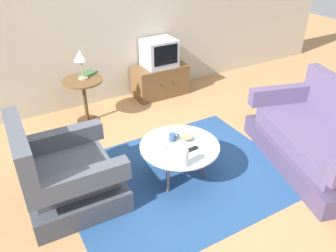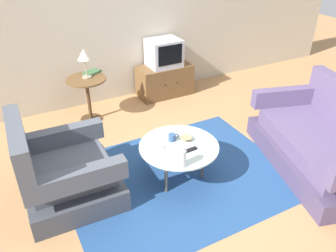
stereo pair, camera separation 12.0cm
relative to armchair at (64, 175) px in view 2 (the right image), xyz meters
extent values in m
plane|color=#AD7F51|center=(1.30, -0.26, -0.31)|extent=(16.00, 16.00, 0.00)
cube|color=#BCB29E|center=(1.30, 2.10, 1.04)|extent=(9.00, 0.12, 2.70)
cube|color=navy|center=(1.19, -0.25, -0.31)|extent=(2.47, 1.92, 0.00)
cube|color=#3E424B|center=(0.07, 0.00, -0.19)|extent=(0.96, 0.95, 0.24)
cube|color=#4C515B|center=(0.07, 0.00, 0.02)|extent=(0.81, 0.67, 0.18)
cube|color=#4C515B|center=(-0.33, 0.01, 0.38)|extent=(0.17, 0.93, 0.54)
cube|color=#4C515B|center=(0.06, -0.40, 0.21)|extent=(0.93, 0.17, 0.19)
cube|color=#4C515B|center=(0.08, 0.39, 0.21)|extent=(0.93, 0.17, 0.19)
cube|color=#4B3E5C|center=(2.71, -0.81, -0.19)|extent=(1.40, 1.94, 0.24)
cube|color=#5B4C70|center=(2.71, -0.81, 0.02)|extent=(1.18, 1.64, 0.18)
cube|color=#5B4C70|center=(2.94, -0.04, 0.23)|extent=(0.94, 0.40, 0.23)
cylinder|color=#B2C6C1|center=(1.19, -0.25, 0.12)|extent=(0.86, 0.86, 0.02)
cylinder|color=#4C4742|center=(1.21, 0.02, -0.10)|extent=(0.04, 0.04, 0.42)
cylinder|color=#4C4742|center=(0.96, -0.39, -0.10)|extent=(0.04, 0.04, 0.42)
cylinder|color=#4C4742|center=(1.43, -0.36, -0.10)|extent=(0.04, 0.04, 0.42)
cylinder|color=brown|center=(0.70, 1.51, 0.33)|extent=(0.55, 0.55, 0.02)
cylinder|color=#47311C|center=(0.70, 1.51, 0.00)|extent=(0.05, 0.05, 0.63)
cylinder|color=#47311C|center=(0.70, 1.51, -0.30)|extent=(0.30, 0.30, 0.02)
cube|color=brown|center=(2.06, 1.78, -0.06)|extent=(0.88, 0.44, 0.51)
sphere|color=black|center=(1.96, 1.54, -0.03)|extent=(0.02, 0.02, 0.02)
sphere|color=black|center=(2.17, 1.54, -0.03)|extent=(0.02, 0.02, 0.02)
cube|color=#B7B7BC|center=(2.06, 1.80, 0.41)|extent=(0.51, 0.43, 0.43)
cube|color=black|center=(2.06, 1.58, 0.44)|extent=(0.41, 0.01, 0.31)
cylinder|color=#9E937A|center=(0.73, 1.54, 0.35)|extent=(0.13, 0.13, 0.02)
cylinder|color=#9E937A|center=(0.73, 1.54, 0.48)|extent=(0.02, 0.02, 0.24)
cone|color=beige|center=(0.73, 1.54, 0.68)|extent=(0.19, 0.19, 0.15)
cylinder|color=white|center=(1.03, -0.57, 0.22)|extent=(0.09, 0.09, 0.18)
cone|color=white|center=(1.03, -0.57, 0.34)|extent=(0.08, 0.08, 0.06)
cylinder|color=#335184|center=(1.17, -0.13, 0.17)|extent=(0.08, 0.08, 0.08)
torus|color=#335184|center=(1.22, -0.13, 0.17)|extent=(0.06, 0.01, 0.06)
cone|color=tan|center=(1.31, -0.20, 0.15)|extent=(0.13, 0.13, 0.04)
cube|color=black|center=(1.23, -0.39, 0.14)|extent=(0.18, 0.05, 0.02)
cube|color=#B2B2B7|center=(0.94, -0.18, 0.14)|extent=(0.18, 0.12, 0.02)
cube|color=#3D663D|center=(0.84, 1.67, 0.36)|extent=(0.28, 0.25, 0.03)
camera|label=1|loc=(-0.42, -2.79, 2.16)|focal=36.09mm
camera|label=2|loc=(-0.32, -2.85, 2.16)|focal=36.09mm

